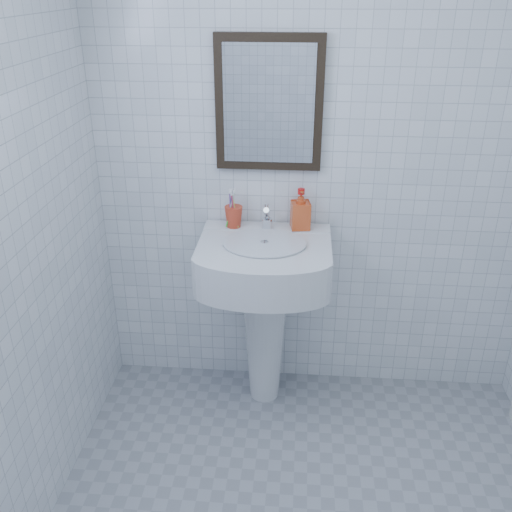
{
  "coord_description": "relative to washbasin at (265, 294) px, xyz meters",
  "views": [
    {
      "loc": [
        -0.08,
        -1.48,
        2.08
      ],
      "look_at": [
        -0.27,
        0.86,
        0.92
      ],
      "focal_mm": 40.0,
      "sensor_mm": 36.0,
      "label": 1
    }
  ],
  "objects": [
    {
      "name": "wall_back",
      "position": [
        0.24,
        0.21,
        0.6
      ],
      "size": [
        2.2,
        0.02,
        2.5
      ],
      "primitive_type": "cube",
      "color": "white",
      "rests_on": "ground"
    },
    {
      "name": "soap_dispenser",
      "position": [
        0.16,
        0.14,
        0.41
      ],
      "size": [
        0.1,
        0.11,
        0.2
      ],
      "primitive_type": "imported",
      "rotation": [
        0.0,
        0.0,
        0.16
      ],
      "color": "#CA4213",
      "rests_on": "washbasin"
    },
    {
      "name": "wall_mirror",
      "position": [
        0.0,
        0.19,
        0.9
      ],
      "size": [
        0.5,
        0.04,
        0.62
      ],
      "color": "black",
      "rests_on": "wall_back"
    },
    {
      "name": "toothbrush_cup",
      "position": [
        -0.17,
        0.13,
        0.36
      ],
      "size": [
        0.1,
        0.1,
        0.11
      ],
      "primitive_type": null,
      "rotation": [
        0.0,
        0.0,
        -0.21
      ],
      "color": "red",
      "rests_on": "washbasin"
    },
    {
      "name": "faucet",
      "position": [
        0.0,
        0.11,
        0.36
      ],
      "size": [
        0.05,
        0.12,
        0.13
      ],
      "color": "silver",
      "rests_on": "washbasin"
    },
    {
      "name": "washbasin",
      "position": [
        0.0,
        0.0,
        0.0
      ],
      "size": [
        0.63,
        0.46,
        0.97
      ],
      "color": "silver",
      "rests_on": "ground"
    }
  ]
}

